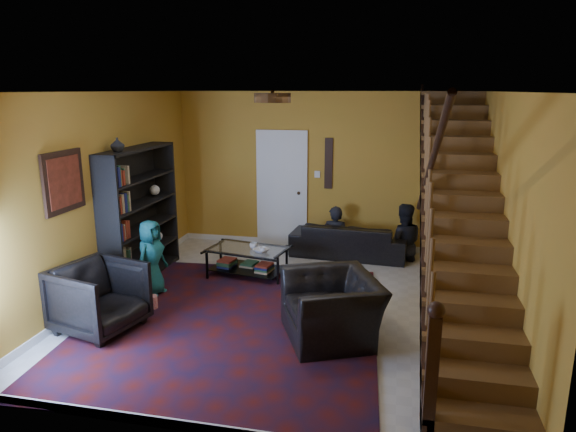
# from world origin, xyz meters

# --- Properties ---
(floor) EXTENTS (5.50, 5.50, 0.00)m
(floor) POSITION_xyz_m (0.00, 0.00, 0.00)
(floor) COLOR beige
(floor) RESTS_ON ground
(room) EXTENTS (5.50, 5.50, 5.50)m
(room) POSITION_xyz_m (-1.33, 1.33, 0.05)
(room) COLOR #C2832B
(room) RESTS_ON ground
(staircase) EXTENTS (0.95, 5.02, 3.18)m
(staircase) POSITION_xyz_m (2.12, -0.00, 1.40)
(staircase) COLOR brown
(staircase) RESTS_ON floor
(bookshelf) EXTENTS (0.35, 1.80, 2.00)m
(bookshelf) POSITION_xyz_m (-2.40, 0.60, 0.96)
(bookshelf) COLOR black
(bookshelf) RESTS_ON floor
(door) EXTENTS (0.82, 0.05, 2.05)m
(door) POSITION_xyz_m (-0.70, 2.73, 1.02)
(door) COLOR silver
(door) RESTS_ON floor
(framed_picture) EXTENTS (0.04, 0.74, 0.74)m
(framed_picture) POSITION_xyz_m (-2.57, -0.90, 1.75)
(framed_picture) COLOR maroon
(framed_picture) RESTS_ON room
(wall_hanging) EXTENTS (0.14, 0.03, 0.90)m
(wall_hanging) POSITION_xyz_m (0.15, 2.73, 1.55)
(wall_hanging) COLOR black
(wall_hanging) RESTS_ON room
(ceiling_fixture) EXTENTS (0.40, 0.40, 0.10)m
(ceiling_fixture) POSITION_xyz_m (0.00, -0.80, 2.74)
(ceiling_fixture) COLOR #3F2814
(ceiling_fixture) RESTS_ON room
(rug) EXTENTS (3.82, 4.29, 0.02)m
(rug) POSITION_xyz_m (-0.59, -0.65, 0.01)
(rug) COLOR #3F0D0B
(rug) RESTS_ON floor
(sofa) EXTENTS (2.03, 0.92, 0.58)m
(sofa) POSITION_xyz_m (0.59, 2.30, 0.29)
(sofa) COLOR black
(sofa) RESTS_ON floor
(armchair_left) EXTENTS (1.10, 1.08, 0.83)m
(armchair_left) POSITION_xyz_m (-2.05, -1.18, 0.41)
(armchair_left) COLOR black
(armchair_left) RESTS_ON floor
(armchair_right) EXTENTS (1.37, 1.45, 0.74)m
(armchair_right) POSITION_xyz_m (0.69, -0.79, 0.37)
(armchair_right) COLOR black
(armchair_right) RESTS_ON floor
(person_adult_a) EXTENTS (0.48, 0.32, 1.32)m
(person_adult_a) POSITION_xyz_m (0.34, 2.35, 0.21)
(person_adult_a) COLOR black
(person_adult_a) RESTS_ON sofa
(person_adult_b) EXTENTS (0.74, 0.61, 1.41)m
(person_adult_b) POSITION_xyz_m (1.50, 2.35, 0.26)
(person_adult_b) COLOR black
(person_adult_b) RESTS_ON sofa
(person_child) EXTENTS (0.44, 0.58, 1.09)m
(person_child) POSITION_xyz_m (-1.95, -0.02, 0.54)
(person_child) COLOR #1B6568
(person_child) RESTS_ON armchair_left
(coffee_table) EXTENTS (1.27, 0.88, 0.44)m
(coffee_table) POSITION_xyz_m (-0.85, 0.98, 0.26)
(coffee_table) COLOR black
(coffee_table) RESTS_ON floor
(cup_a) EXTENTS (0.14, 0.14, 0.09)m
(cup_a) POSITION_xyz_m (-0.76, 0.99, 0.49)
(cup_a) COLOR #999999
(cup_a) RESTS_ON coffee_table
(cup_b) EXTENTS (0.13, 0.13, 0.10)m
(cup_b) POSITION_xyz_m (-0.56, 0.80, 0.49)
(cup_b) COLOR #999999
(cup_b) RESTS_ON coffee_table
(bowl) EXTENTS (0.30, 0.30, 0.06)m
(bowl) POSITION_xyz_m (-0.59, 0.84, 0.47)
(bowl) COLOR #999999
(bowl) RESTS_ON coffee_table
(vase) EXTENTS (0.18, 0.18, 0.19)m
(vase) POSITION_xyz_m (-2.41, 0.10, 2.10)
(vase) COLOR #999999
(vase) RESTS_ON bookshelf
(popcorn_bucket) EXTENTS (0.15, 0.15, 0.17)m
(popcorn_bucket) POSITION_xyz_m (-1.73, -0.50, 0.10)
(popcorn_bucket) COLOR red
(popcorn_bucket) RESTS_ON rug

